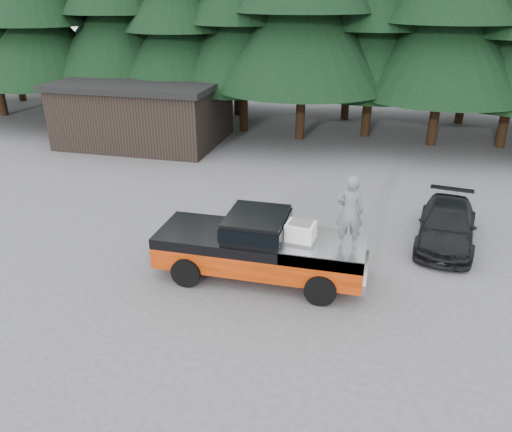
% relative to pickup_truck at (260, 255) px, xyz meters
% --- Properties ---
extents(ground, '(120.00, 120.00, 0.00)m').
position_rel_pickup_truck_xyz_m(ground, '(-0.35, 0.34, -0.67)').
color(ground, '#4C4C4E').
rests_on(ground, ground).
extents(pickup_truck, '(6.00, 2.04, 1.33)m').
position_rel_pickup_truck_xyz_m(pickup_truck, '(0.00, 0.00, 0.00)').
color(pickup_truck, '#E83A0D').
rests_on(pickup_truck, ground).
extents(truck_cab, '(1.66, 1.90, 0.59)m').
position_rel_pickup_truck_xyz_m(truck_cab, '(-0.10, 0.00, 0.96)').
color(truck_cab, black).
rests_on(truck_cab, pickup_truck).
extents(air_compressor, '(0.81, 0.69, 0.51)m').
position_rel_pickup_truck_xyz_m(air_compressor, '(1.15, -0.14, 0.92)').
color(air_compressor, white).
rests_on(air_compressor, pickup_truck).
extents(man_on_bed, '(0.78, 0.56, 1.98)m').
position_rel_pickup_truck_xyz_m(man_on_bed, '(2.39, -0.13, 1.66)').
color(man_on_bed, '#595D61').
rests_on(man_on_bed, pickup_truck).
extents(parked_car, '(2.31, 4.46, 1.24)m').
position_rel_pickup_truck_xyz_m(parked_car, '(5.34, 3.52, -0.05)').
color(parked_car, black).
rests_on(parked_car, ground).
extents(utility_building, '(8.40, 6.40, 3.30)m').
position_rel_pickup_truck_xyz_m(utility_building, '(-9.35, 12.34, 1.00)').
color(utility_building, black).
rests_on(utility_building, ground).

